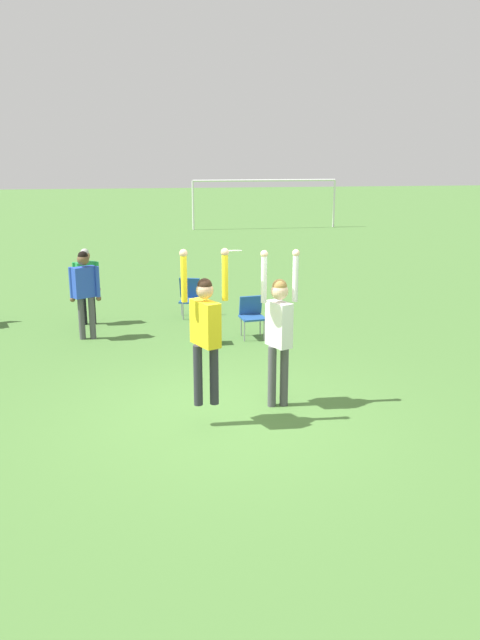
# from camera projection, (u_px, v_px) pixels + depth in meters

# --- Properties ---
(ground_plane) EXTENTS (120.00, 120.00, 0.00)m
(ground_plane) POSITION_uv_depth(u_px,v_px,m) (228.00, 416.00, 8.73)
(ground_plane) COLOR #4C7A38
(person_jumping) EXTENTS (0.63, 0.52, 2.10)m
(person_jumping) POSITION_uv_depth(u_px,v_px,m) (205.00, 324.00, 8.07)
(person_jumping) COLOR #2D2D38
(person_jumping) RESTS_ON ground_plane
(person_defending) EXTENTS (0.55, 0.44, 2.28)m
(person_defending) POSITION_uv_depth(u_px,v_px,m) (279.00, 324.00, 8.76)
(person_defending) COLOR #4C4C51
(person_defending) RESTS_ON ground_plane
(frisbee) EXTENTS (0.27, 0.27, 0.07)m
(frisbee) POSITION_uv_depth(u_px,v_px,m) (232.00, 251.00, 8.32)
(frisbee) COLOR white
(camping_chair_0) EXTENTS (0.51, 0.54, 0.81)m
(camping_chair_0) POSITION_uv_depth(u_px,v_px,m) (252.00, 313.00, 12.37)
(camping_chair_0) COLOR gray
(camping_chair_0) RESTS_ON ground_plane
(camping_chair_2) EXTENTS (0.58, 0.63, 0.86)m
(camping_chair_2) POSITION_uv_depth(u_px,v_px,m) (190.00, 295.00, 13.96)
(camping_chair_2) COLOR gray
(camping_chair_2) RESTS_ON ground_plane
(person_spectator_near) EXTENTS (0.60, 0.40, 1.75)m
(person_spectator_near) POSITION_uv_depth(u_px,v_px,m) (85.00, 286.00, 12.08)
(person_spectator_near) COLOR #4C4C51
(person_spectator_near) RESTS_ON ground_plane
(person_spectator_far) EXTENTS (0.57, 0.36, 1.63)m
(person_spectator_far) POSITION_uv_depth(u_px,v_px,m) (86.00, 280.00, 13.16)
(person_spectator_far) COLOR black
(person_spectator_far) RESTS_ON ground_plane
(cooler_box) EXTENTS (0.41, 0.29, 0.33)m
(cooler_box) POSITION_uv_depth(u_px,v_px,m) (210.00, 336.00, 11.98)
(cooler_box) COLOR #2D8C4C
(cooler_box) RESTS_ON ground_plane
(soccer_goal) EXTENTS (7.10, 0.10, 2.35)m
(soccer_goal) POSITION_uv_depth(u_px,v_px,m) (265.00, 190.00, 30.11)
(soccer_goal) COLOR white
(soccer_goal) RESTS_ON ground_plane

